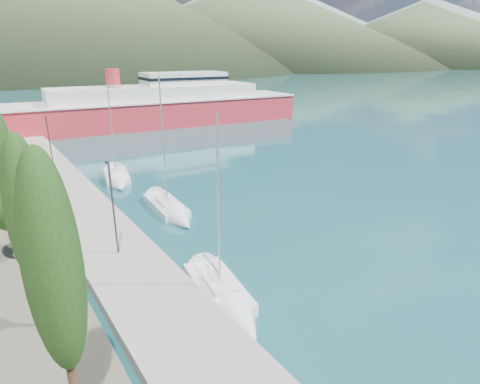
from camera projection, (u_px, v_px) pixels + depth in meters
ground at (33, 102)px, 113.74m from camera, size 1400.00×1400.00×0.00m
quay at (79, 207)px, 35.06m from camera, size 5.00×88.00×0.80m
hills_far at (80, 4)px, 552.68m from camera, size 1480.00×900.00×180.00m
hills_near at (105, 9)px, 347.30m from camera, size 1010.00×520.00×115.00m
lamp_posts at (114, 206)px, 24.99m from camera, size 0.15×44.57×6.06m
sailboat_near at (231, 307)px, 21.37m from camera, size 3.62×8.20×11.38m
sailboat_mid at (174, 214)px, 33.83m from camera, size 2.86×8.69×12.30m
sailboat_far at (118, 181)px, 42.37m from camera, size 3.97×7.95×11.19m
ferry at (158, 107)px, 76.27m from camera, size 56.55×16.19×11.08m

